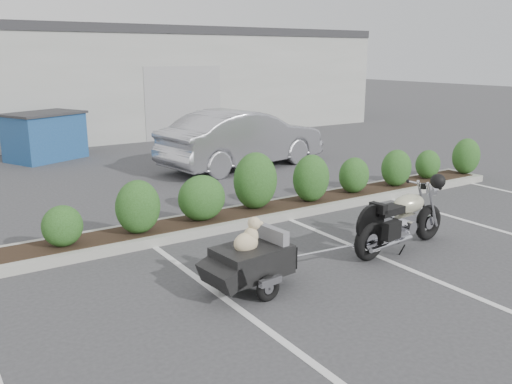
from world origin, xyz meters
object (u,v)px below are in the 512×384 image
motorcycle (402,221)px  dumpster (45,136)px  pet_trailer (251,260)px  sedan (243,139)px

motorcycle → dumpster: (-2.93, 10.96, 0.22)m
pet_trailer → sedan: size_ratio=0.36×
pet_trailer → sedan: (4.12, 6.86, 0.36)m
motorcycle → sedan: bearing=73.3°
motorcycle → dumpster: dumpster is taller
dumpster → motorcycle: bearing=-100.0°
pet_trailer → dumpster: (-0.15, 10.94, 0.28)m
dumpster → pet_trailer: bearing=-114.2°
pet_trailer → sedan: sedan is taller
pet_trailer → dumpster: dumpster is taller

